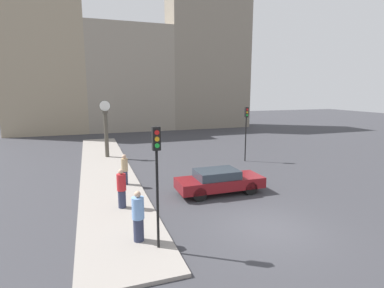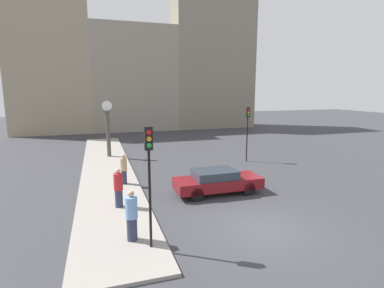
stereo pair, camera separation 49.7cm
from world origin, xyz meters
TOP-DOWN VIEW (x-y plane):
  - ground_plane at (0.00, 0.00)m, footprint 120.00×120.00m
  - sidewalk_corner at (-5.55, 11.15)m, footprint 3.26×26.30m
  - building_row at (0.31, 31.94)m, footprint 32.00×5.00m
  - sedan_car at (-0.17, 4.40)m, footprint 4.59×1.72m
  - traffic_light_near at (-4.49, -0.23)m, footprint 0.26×0.24m
  - traffic_light_far at (4.74, 10.44)m, footprint 0.26×0.24m
  - street_clock at (-5.24, 14.88)m, footprint 0.87×0.41m
  - pedestrian_tan_coat at (-4.74, 7.16)m, footprint 0.37×0.37m
  - pedestrian_red_top at (-5.27, 3.75)m, footprint 0.41×0.41m
  - pedestrian_blue_stripe at (-5.05, 0.45)m, footprint 0.43×0.43m

SIDE VIEW (x-z plane):
  - ground_plane at x=0.00m, z-range 0.00..0.00m
  - sidewalk_corner at x=-5.55m, z-range 0.00..0.13m
  - sedan_car at x=-0.17m, z-range 0.03..1.32m
  - pedestrian_tan_coat at x=-4.74m, z-range 0.13..1.86m
  - pedestrian_red_top at x=-5.27m, z-range 0.12..1.92m
  - pedestrian_blue_stripe at x=-5.05m, z-range 0.12..1.96m
  - street_clock at x=-5.24m, z-range 0.10..4.60m
  - traffic_light_far at x=4.74m, z-range 0.87..5.01m
  - traffic_light_near at x=-4.49m, z-range 1.00..5.13m
  - building_row at x=0.31m, z-range -0.98..18.68m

